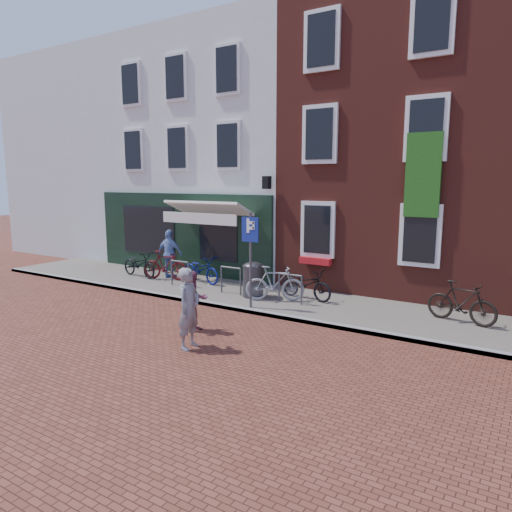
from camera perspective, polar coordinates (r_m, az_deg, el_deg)
The scene contains 16 objects.
ground at distance 12.21m, azimuth -0.53°, elevation -7.19°, with size 80.00×80.00×0.00m, color brown.
sidewalk at distance 13.00m, azimuth 6.79°, elevation -6.00°, with size 24.00×3.00×0.10m, color slate.
building_stucco at distance 20.33m, azimuth -1.89°, elevation 12.21°, with size 8.00×8.00×9.00m, color silver.
building_brick_mid at distance 17.48m, azimuth 18.15°, elevation 13.89°, with size 6.00×8.00×10.00m, color maroon.
filler_left at distance 25.27m, azimuth -16.46°, elevation 11.27°, with size 7.00×8.00×9.00m, color silver.
litter_bin at distance 13.47m, azimuth -0.36°, elevation -2.67°, with size 0.60×0.60×1.10m.
parking_sign at distance 12.13m, azimuth -0.70°, elevation 1.38°, with size 0.50×0.08×2.55m.
woman at distance 9.71m, azimuth -8.28°, elevation -6.41°, with size 0.62×0.41×1.70m, color gray.
boy at distance 10.82m, azimuth -7.69°, elevation -5.54°, with size 0.69×0.54×1.42m, color #7F3A53.
cafe_person at distance 16.32m, azimuth -10.57°, elevation 0.25°, with size 0.99×0.41×1.69m, color #7A99D0.
bicycle_0 at distance 16.80m, azimuth -14.20°, elevation -0.99°, with size 0.59×1.71×0.90m, color black.
bicycle_1 at distance 16.09m, azimuth -11.11°, elevation -1.14°, with size 0.47×1.65×0.99m, color #500D10.
bicycle_2 at distance 15.48m, azimuth -6.79°, elevation -1.63°, with size 0.59×1.71×0.90m, color navy.
bicycle_3 at distance 13.05m, azimuth 2.35°, elevation -3.41°, with size 0.47×1.65×0.99m, color gray.
bicycle_4 at distance 13.31m, azimuth 6.20°, elevation -3.41°, with size 0.59×1.71×0.90m, color black.
bicycle_5 at distance 12.09m, azimuth 24.00°, elevation -5.25°, with size 0.47×1.65×0.99m, color black.
Camera 1 is at (6.28, -9.88, 3.46)m, focal length 32.45 mm.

